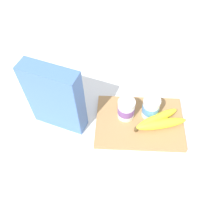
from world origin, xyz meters
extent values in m
plane|color=white|center=(0.00, 0.00, 0.00)|extent=(2.40, 2.40, 0.00)
cube|color=#A37A4C|center=(0.00, 0.00, 0.01)|extent=(0.33, 0.23, 0.02)
cube|color=#4770B7|center=(-0.30, 0.00, 0.14)|extent=(0.21, 0.12, 0.27)
cylinder|color=white|center=(-0.05, 0.02, 0.06)|extent=(0.06, 0.06, 0.08)
cylinder|color=#7A4C99|center=(-0.05, 0.02, 0.06)|extent=(0.06, 0.06, 0.03)
cylinder|color=silver|center=(-0.05, 0.02, 0.10)|extent=(0.06, 0.06, 0.00)
cylinder|color=white|center=(0.04, 0.03, 0.06)|extent=(0.06, 0.06, 0.08)
cylinder|color=#5193D1|center=(0.04, 0.03, 0.06)|extent=(0.06, 0.06, 0.04)
cylinder|color=silver|center=(0.04, 0.03, 0.11)|extent=(0.06, 0.06, 0.00)
ellipsoid|color=yellow|center=(0.08, -0.02, 0.04)|extent=(0.19, 0.08, 0.04)
ellipsoid|color=yellow|center=(0.06, 0.00, 0.04)|extent=(0.17, 0.12, 0.04)
cylinder|color=brown|center=(-0.01, -0.04, 0.03)|extent=(0.01, 0.01, 0.02)
camera|label=1|loc=(-0.08, -0.51, 0.78)|focal=38.61mm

